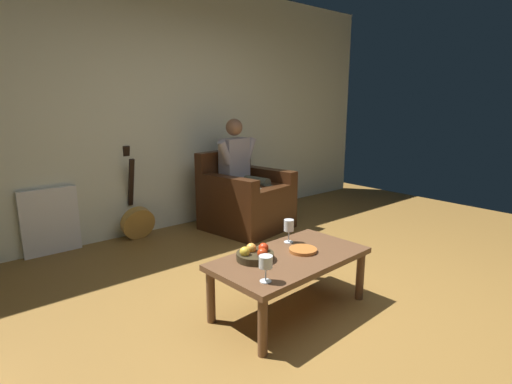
{
  "coord_description": "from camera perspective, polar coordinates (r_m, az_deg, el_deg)",
  "views": [
    {
      "loc": [
        2.14,
        1.46,
        1.46
      ],
      "look_at": [
        -0.2,
        -1.32,
        0.63
      ],
      "focal_mm": 27.8,
      "sensor_mm": 36.0,
      "label": 1
    }
  ],
  "objects": [
    {
      "name": "radiator",
      "position": [
        4.34,
        -27.49,
        -3.78
      ],
      "size": [
        0.52,
        0.06,
        0.65
      ],
      "primitive_type": "cube",
      "color": "white",
      "rests_on": "ground"
    },
    {
      "name": "person_seated",
      "position": [
        4.6,
        -1.95,
        3.13
      ],
      "size": [
        0.62,
        0.62,
        1.27
      ],
      "rotation": [
        0.0,
        0.0,
        0.17
      ],
      "color": "#9B949D",
      "rests_on": "ground"
    },
    {
      "name": "wall_back",
      "position": [
        4.69,
        -13.26,
        11.77
      ],
      "size": [
        6.65,
        0.06,
        2.8
      ],
      "primitive_type": "cube",
      "color": "silver",
      "rests_on": "ground"
    },
    {
      "name": "coffee_table",
      "position": [
        2.83,
        4.93,
        -10.14
      ],
      "size": [
        1.14,
        0.66,
        0.41
      ],
      "rotation": [
        0.0,
        0.0,
        0.05
      ],
      "color": "brown",
      "rests_on": "ground"
    },
    {
      "name": "wine_glass_far",
      "position": [
        2.37,
        1.4,
        -10.23
      ],
      "size": [
        0.08,
        0.08,
        0.16
      ],
      "color": "silver",
      "rests_on": "coffee_table"
    },
    {
      "name": "guitar",
      "position": [
        4.49,
        -16.72,
        -3.77
      ],
      "size": [
        0.36,
        0.31,
        1.01
      ],
      "color": "#B48338",
      "rests_on": "ground"
    },
    {
      "name": "decorative_dish",
      "position": [
        2.88,
        6.77,
        -8.3
      ],
      "size": [
        0.2,
        0.2,
        0.02
      ],
      "primitive_type": "cylinder",
      "color": "#B9662C",
      "rests_on": "coffee_table"
    },
    {
      "name": "ground_plane",
      "position": [
        2.97,
        14.13,
        -16.96
      ],
      "size": [
        7.5,
        7.5,
        0.0
      ],
      "primitive_type": "plane",
      "color": "brown"
    },
    {
      "name": "fruit_bowl",
      "position": [
        2.71,
        -0.12,
        -8.98
      ],
      "size": [
        0.26,
        0.26,
        0.11
      ],
      "color": "#332B19",
      "rests_on": "coffee_table"
    },
    {
      "name": "wine_glass_near",
      "position": [
        3.02,
        4.74,
        -5.01
      ],
      "size": [
        0.08,
        0.08,
        0.18
      ],
      "color": "silver",
      "rests_on": "coffee_table"
    },
    {
      "name": "armchair",
      "position": [
        4.65,
        -1.59,
        -1.25
      ],
      "size": [
        0.97,
        0.98,
        0.9
      ],
      "rotation": [
        0.0,
        0.0,
        0.17
      ],
      "color": "#3A1E0F",
      "rests_on": "ground"
    }
  ]
}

